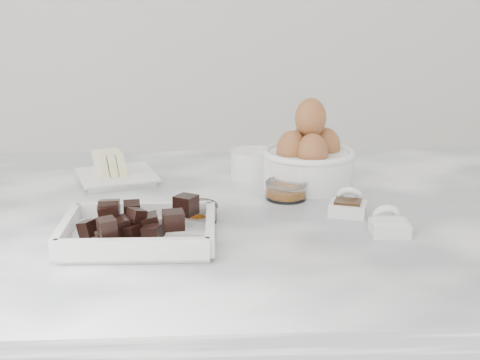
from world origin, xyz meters
name	(u,v)px	position (x,y,z in m)	size (l,w,h in m)	color
marble_slab	(229,221)	(0.00, 0.00, 0.92)	(1.20, 0.80, 0.04)	white
chocolate_dish	(138,227)	(-0.13, -0.14, 0.96)	(0.22, 0.17, 0.06)	white
butter_plate	(115,171)	(-0.20, 0.17, 0.96)	(0.17, 0.17, 0.06)	white
sugar_ramekin	(254,163)	(0.06, 0.18, 0.97)	(0.09, 0.09, 0.05)	white
egg_bowl	(308,158)	(0.15, 0.12, 0.99)	(0.17, 0.17, 0.16)	white
honey_bowl	(286,190)	(0.10, 0.05, 0.96)	(0.07, 0.07, 0.03)	white
zest_bowl	(197,212)	(-0.05, -0.05, 0.96)	(0.07, 0.07, 0.03)	white
vanilla_spoon	(348,205)	(0.19, -0.03, 0.95)	(0.07, 0.08, 0.04)	white
salt_spoon	(389,224)	(0.23, -0.12, 0.95)	(0.06, 0.07, 0.04)	white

